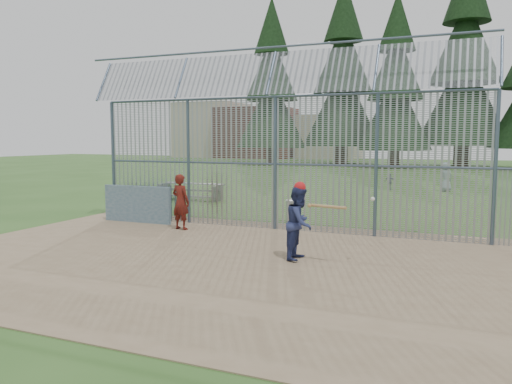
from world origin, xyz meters
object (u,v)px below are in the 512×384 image
at_px(batter, 300,223).
at_px(trash_can, 294,211).
at_px(dugout_wall, 137,204).
at_px(bleacher, 191,191).
at_px(onlooker, 181,202).

distance_m(batter, trash_can, 5.19).
bearing_deg(dugout_wall, bleacher, 104.02).
height_order(dugout_wall, bleacher, dugout_wall).
bearing_deg(dugout_wall, onlooker, -15.81).
height_order(trash_can, bleacher, trash_can).
height_order(dugout_wall, trash_can, dugout_wall).
height_order(dugout_wall, batter, batter).
relative_size(dugout_wall, batter, 1.50).
height_order(batter, onlooker, onlooker).
xyz_separation_m(onlooker, trash_can, (2.72, 2.65, -0.48)).
height_order(onlooker, trash_can, onlooker).
bearing_deg(bleacher, onlooker, -62.19).
height_order(batter, trash_can, batter).
bearing_deg(trash_can, batter, -70.30).
distance_m(dugout_wall, batter, 7.03).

